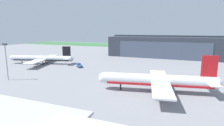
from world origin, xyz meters
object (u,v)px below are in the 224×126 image
object	(u,v)px
airliner_near_left	(158,81)
fuel_bowser	(79,65)
apron_light_mast	(6,58)
maintenance_hangar	(165,46)
airliner_far_right	(42,59)

from	to	relation	value
airliner_near_left	fuel_bowser	size ratio (longest dim) A/B	8.36
apron_light_mast	fuel_bowser	bearing A→B (deg)	67.98
airliner_near_left	fuel_bowser	bearing A→B (deg)	151.09
maintenance_hangar	apron_light_mast	distance (m)	119.07
airliner_far_right	apron_light_mast	size ratio (longest dim) A/B	2.57
fuel_bowser	apron_light_mast	bearing A→B (deg)	-112.02
airliner_near_left	airliner_far_right	bearing A→B (deg)	160.37
maintenance_hangar	airliner_near_left	xyz separation A→B (m)	(7.62, -96.47, -4.10)
airliner_near_left	fuel_bowser	xyz separation A→B (m)	(-49.32, 27.24, -3.03)
maintenance_hangar	airliner_far_right	size ratio (longest dim) A/B	2.14
airliner_near_left	apron_light_mast	distance (m)	64.58
maintenance_hangar	fuel_bowser	world-z (taller)	maintenance_hangar
maintenance_hangar	fuel_bowser	bearing A→B (deg)	-121.06
maintenance_hangar	apron_light_mast	world-z (taller)	maintenance_hangar
airliner_near_left	fuel_bowser	distance (m)	56.42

